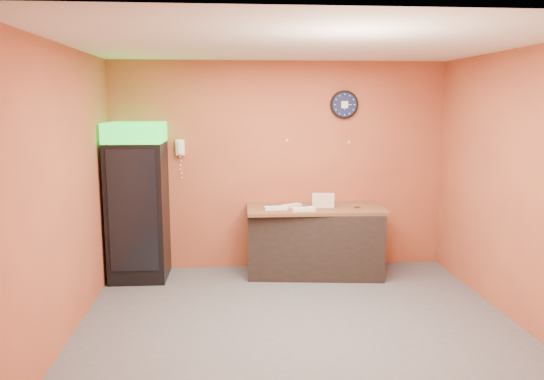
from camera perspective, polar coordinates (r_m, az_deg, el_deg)
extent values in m
plane|color=#47474C|center=(5.63, 2.83, -14.21)|extent=(4.50, 4.50, 0.00)
cube|color=#AF5631|center=(7.20, 0.82, 2.59)|extent=(4.50, 0.02, 2.80)
cube|color=#AF5631|center=(5.41, -21.39, -0.33)|extent=(0.02, 4.00, 2.80)
cube|color=#AF5631|center=(5.96, 24.92, 0.29)|extent=(0.02, 4.00, 2.80)
cube|color=white|center=(5.19, 3.09, 15.43)|extent=(4.50, 4.00, 0.02)
cube|color=black|center=(6.99, -14.18, -2.22)|extent=(0.71, 0.71, 1.76)
cube|color=green|center=(6.87, -14.51, 6.02)|extent=(0.71, 0.71, 0.25)
cube|color=black|center=(6.63, -14.65, -2.20)|extent=(0.58, 0.03, 1.51)
cube|color=black|center=(7.06, 4.64, -5.59)|extent=(1.80, 0.96, 0.86)
cylinder|color=black|center=(7.26, 7.77, 9.09)|extent=(0.38, 0.05, 0.38)
cylinder|color=#0F1433|center=(7.23, 7.81, 9.09)|extent=(0.32, 0.01, 0.32)
cube|color=white|center=(7.22, 7.83, 9.09)|extent=(0.09, 0.00, 0.09)
cube|color=white|center=(7.12, -9.84, 4.54)|extent=(0.11, 0.07, 0.21)
cube|color=white|center=(7.07, -9.87, 4.51)|extent=(0.05, 0.04, 0.17)
cube|color=brown|center=(6.96, 4.69, -2.00)|extent=(1.80, 0.85, 0.04)
cube|color=beige|center=(6.94, 5.52, -1.61)|extent=(0.30, 0.14, 0.06)
cube|color=beige|center=(6.93, 5.53, -1.12)|extent=(0.30, 0.14, 0.06)
cube|color=beige|center=(6.92, 5.54, -0.63)|extent=(0.30, 0.14, 0.06)
cube|color=silver|center=(6.76, 0.41, -1.96)|extent=(0.29, 0.13, 0.04)
cube|color=silver|center=(6.70, 3.40, -2.08)|extent=(0.30, 0.13, 0.04)
cube|color=silver|center=(6.93, 2.14, -1.70)|extent=(0.28, 0.22, 0.04)
cylinder|color=silver|center=(6.93, 5.20, -1.62)|extent=(0.06, 0.06, 0.06)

